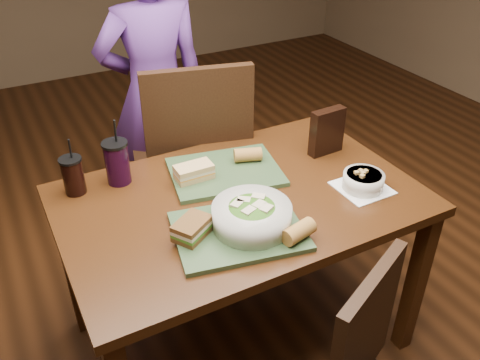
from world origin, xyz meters
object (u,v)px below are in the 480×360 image
diner (155,94)px  tray_near (239,231)px  cup_cola (73,175)px  dining_table (240,216)px  soup_bowl (363,181)px  chip_bag (327,132)px  sandwich_near (192,228)px  tray_far (225,172)px  chair_far (191,159)px  baguette_far (248,155)px  sandwich_far (194,172)px  cup_berry (117,162)px  baguette_near (299,232)px  salad_bowl (252,215)px

diner → tray_near: size_ratio=3.69×
diner → cup_cola: bearing=54.1°
dining_table → soup_bowl: soup_bowl is taller
chip_bag → cup_cola: bearing=166.0°
sandwich_near → cup_cola: 0.53m
tray_far → chair_far: bearing=87.1°
baguette_far → chip_bag: size_ratio=0.56×
dining_table → baguette_far: bearing=54.0°
diner → baguette_far: size_ratio=14.13×
baguette_far → chip_bag: chip_bag is taller
tray_far → tray_near: bearing=-109.9°
baguette_far → cup_cola: 0.67m
diner → sandwich_near: diner is taller
tray_far → cup_cola: cup_cola is taller
baguette_far → soup_bowl: bearing=-50.2°
cup_cola → dining_table: bearing=-30.5°
sandwich_far → sandwich_near: bearing=-114.7°
tray_near → baguette_far: (0.24, 0.37, 0.04)m
cup_berry → tray_near: bearing=-62.9°
baguette_near → diner: bearing=90.3°
soup_bowl → sandwich_near: size_ratio=1.24×
cup_cola → diner: bearing=50.5°
diner → tray_far: bearing=92.7°
chair_far → cup_cola: size_ratio=4.87×
sandwich_near → baguette_far: (0.39, 0.33, -0.00)m
sandwich_far → cup_cola: cup_cola is taller
sandwich_far → baguette_near: bearing=-73.0°
salad_bowl → cup_cola: bearing=132.8°
salad_bowl → soup_bowl: size_ratio=1.42×
tray_far → chip_bag: (0.45, -0.05, 0.09)m
chair_far → chip_bag: (0.43, -0.44, 0.24)m
chip_bag → cup_berry: bearing=164.2°
soup_bowl → sandwich_near: (-0.68, 0.02, 0.01)m
salad_bowl → baguette_far: bearing=62.9°
cup_cola → cup_berry: 0.16m
chair_far → soup_bowl: size_ratio=5.83×
soup_bowl → sandwich_near: 0.68m
soup_bowl → baguette_far: size_ratio=1.70×
diner → sandwich_far: bearing=83.7°
tray_near → soup_bowl: size_ratio=2.25×
tray_near → cup_berry: (-0.25, 0.49, 0.08)m
baguette_far → cup_berry: 0.51m
tray_far → baguette_far: size_ratio=3.83×
chip_bag → sandwich_far: bearing=172.3°
salad_bowl → soup_bowl: 0.49m
diner → cup_berry: bearing=63.6°
sandwich_near → cup_berry: 0.47m
tray_near → chip_bag: bearing=28.2°
cup_cola → cup_berry: bearing=-1.6°
tray_near → baguette_near: 0.20m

